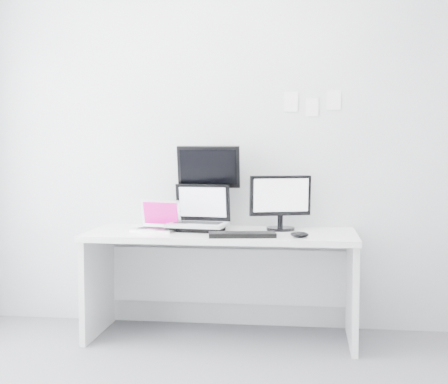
# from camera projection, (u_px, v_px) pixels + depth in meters

# --- Properties ---
(back_wall) EXTENTS (3.60, 0.00, 3.60)m
(back_wall) POSITION_uv_depth(u_px,v_px,m) (228.00, 140.00, 4.56)
(back_wall) COLOR silver
(back_wall) RESTS_ON ground
(desk) EXTENTS (1.80, 0.70, 0.73)m
(desk) POSITION_uv_depth(u_px,v_px,m) (221.00, 285.00, 4.28)
(desk) COLOR white
(desk) RESTS_ON ground
(macbook) EXTENTS (0.33, 0.27, 0.22)m
(macbook) POSITION_uv_depth(u_px,v_px,m) (156.00, 215.00, 4.27)
(macbook) COLOR silver
(macbook) RESTS_ON desk
(speaker) EXTENTS (0.12, 0.12, 0.19)m
(speaker) POSITION_uv_depth(u_px,v_px,m) (179.00, 214.00, 4.50)
(speaker) COLOR black
(speaker) RESTS_ON desk
(dell_laptop) EXTENTS (0.42, 0.35, 0.32)m
(dell_laptop) POSITION_uv_depth(u_px,v_px,m) (198.00, 207.00, 4.28)
(dell_laptop) COLOR #AFB1B6
(dell_laptop) RESTS_ON desk
(rear_monitor) EXTENTS (0.44, 0.17, 0.59)m
(rear_monitor) POSITION_uv_depth(u_px,v_px,m) (209.00, 186.00, 4.46)
(rear_monitor) COLOR black
(rear_monitor) RESTS_ON desk
(samsung_monitor) EXTENTS (0.46, 0.32, 0.39)m
(samsung_monitor) POSITION_uv_depth(u_px,v_px,m) (281.00, 202.00, 4.32)
(samsung_monitor) COLOR black
(samsung_monitor) RESTS_ON desk
(keyboard) EXTENTS (0.44, 0.22, 0.03)m
(keyboard) POSITION_uv_depth(u_px,v_px,m) (242.00, 235.00, 4.01)
(keyboard) COLOR black
(keyboard) RESTS_ON desk
(mouse) EXTENTS (0.14, 0.11, 0.04)m
(mouse) POSITION_uv_depth(u_px,v_px,m) (299.00, 234.00, 3.97)
(mouse) COLOR black
(mouse) RESTS_ON desk
(wall_note_0) EXTENTS (0.10, 0.00, 0.14)m
(wall_note_0) POSITION_uv_depth(u_px,v_px,m) (291.00, 102.00, 4.47)
(wall_note_0) COLOR white
(wall_note_0) RESTS_ON back_wall
(wall_note_1) EXTENTS (0.09, 0.00, 0.13)m
(wall_note_1) POSITION_uv_depth(u_px,v_px,m) (312.00, 107.00, 4.46)
(wall_note_1) COLOR white
(wall_note_1) RESTS_ON back_wall
(wall_note_2) EXTENTS (0.10, 0.00, 0.14)m
(wall_note_2) POSITION_uv_depth(u_px,v_px,m) (334.00, 100.00, 4.43)
(wall_note_2) COLOR white
(wall_note_2) RESTS_ON back_wall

